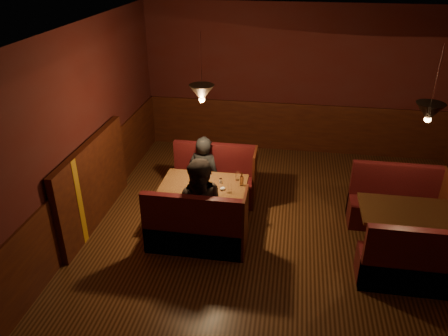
% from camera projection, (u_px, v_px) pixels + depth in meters
% --- Properties ---
extents(room, '(6.02, 7.02, 2.92)m').
position_uv_depth(room, '(271.00, 185.00, 5.62)').
color(room, '#351B0A').
rests_on(room, ground).
extents(main_table, '(1.26, 0.76, 0.88)m').
position_uv_depth(main_table, '(205.00, 192.00, 6.51)').
color(main_table, '#542B17').
rests_on(main_table, ground).
extents(main_bench_far, '(1.38, 0.49, 0.94)m').
position_uv_depth(main_bench_far, '(215.00, 182.00, 7.23)').
color(main_bench_far, black).
rests_on(main_bench_far, ground).
extents(main_bench_near, '(1.38, 0.49, 0.94)m').
position_uv_depth(main_bench_near, '(196.00, 232.00, 5.98)').
color(main_bench_near, black).
rests_on(main_bench_near, ground).
extents(second_table, '(1.19, 0.76, 0.67)m').
position_uv_depth(second_table, '(404.00, 221.00, 5.86)').
color(second_table, '#542B17').
rests_on(second_table, ground).
extents(second_bench_far, '(1.32, 0.49, 0.94)m').
position_uv_depth(second_bench_far, '(394.00, 206.00, 6.57)').
color(second_bench_far, black).
rests_on(second_bench_far, ground).
extents(second_bench_near, '(1.32, 0.49, 0.94)m').
position_uv_depth(second_bench_near, '(415.00, 268.00, 5.32)').
color(second_bench_near, black).
rests_on(second_bench_near, ground).
extents(diner_a, '(0.60, 0.45, 1.47)m').
position_uv_depth(diner_a, '(204.00, 159.00, 7.02)').
color(diner_a, black).
rests_on(diner_a, ground).
extents(diner_b, '(0.83, 0.67, 1.66)m').
position_uv_depth(diner_b, '(203.00, 193.00, 5.87)').
color(diner_b, black).
rests_on(diner_b, ground).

